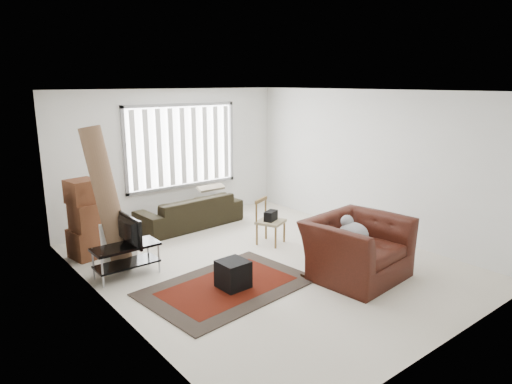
% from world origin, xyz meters
% --- Properties ---
extents(room, '(6.00, 6.02, 2.71)m').
position_xyz_m(room, '(0.03, 0.51, 1.76)').
color(room, beige).
rests_on(room, ground).
extents(persian_rug, '(2.44, 1.76, 0.02)m').
position_xyz_m(persian_rug, '(-1.00, -0.33, 0.01)').
color(persian_rug, black).
rests_on(persian_rug, ground).
extents(tv_stand, '(0.96, 0.43, 0.48)m').
position_xyz_m(tv_stand, '(-1.95, 0.93, 0.35)').
color(tv_stand, black).
rests_on(tv_stand, ground).
extents(tv, '(0.10, 0.78, 0.45)m').
position_xyz_m(tv, '(-1.95, 0.93, 0.71)').
color(tv, black).
rests_on(tv, tv_stand).
extents(subwoofer, '(0.40, 0.40, 0.39)m').
position_xyz_m(subwoofer, '(-0.96, -0.40, 0.21)').
color(subwoofer, black).
rests_on(subwoofer, persian_rug).
extents(moving_boxes, '(0.61, 0.57, 1.31)m').
position_xyz_m(moving_boxes, '(-2.13, 2.06, 0.61)').
color(moving_boxes, brown).
rests_on(moving_boxes, ground).
extents(white_flatpack, '(0.55, 0.22, 0.69)m').
position_xyz_m(white_flatpack, '(-1.85, 1.44, 0.35)').
color(white_flatpack, silver).
rests_on(white_flatpack, ground).
extents(rolled_rug, '(0.68, 0.81, 2.21)m').
position_xyz_m(rolled_rug, '(-1.99, 1.42, 1.11)').
color(rolled_rug, brown).
rests_on(rolled_rug, ground).
extents(sofa, '(2.17, 1.04, 0.82)m').
position_xyz_m(sofa, '(0.03, 2.45, 0.41)').
color(sofa, black).
rests_on(sofa, ground).
extents(side_chair, '(0.57, 0.57, 0.81)m').
position_xyz_m(side_chair, '(0.63, 0.68, 0.45)').
color(side_chair, '#887A59').
rests_on(side_chair, ground).
extents(armchair, '(1.49, 1.33, 1.02)m').
position_xyz_m(armchair, '(0.70, -1.22, 0.51)').
color(armchair, '#36120B').
rests_on(armchair, ground).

